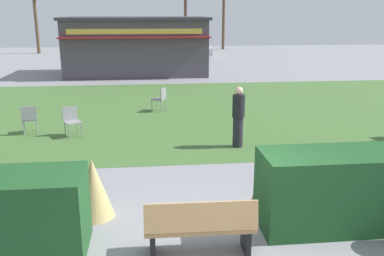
{
  "coord_description": "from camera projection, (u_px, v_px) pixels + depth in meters",
  "views": [
    {
      "loc": [
        -1.09,
        -5.82,
        3.67
      ],
      "look_at": [
        -0.13,
        3.01,
        1.2
      ],
      "focal_mm": 39.7,
      "sensor_mm": 36.0,
      "label": 1
    }
  ],
  "objects": [
    {
      "name": "park_bench",
      "position": [
        200.0,
        227.0,
        6.47
      ],
      "size": [
        1.71,
        0.56,
        0.95
      ],
      "color": "tan",
      "rests_on": "ground_plane"
    },
    {
      "name": "person_strolling",
      "position": [
        238.0,
        117.0,
        11.61
      ],
      "size": [
        0.34,
        0.34,
        1.69
      ],
      "rotation": [
        0.0,
        0.0,
        0.29
      ],
      "color": "#23232D",
      "rests_on": "ground_plane"
    },
    {
      "name": "ornamental_grass_behind_right",
      "position": [
        266.0,
        180.0,
        8.01
      ],
      "size": [
        0.61,
        0.61,
        1.15
      ],
      "primitive_type": "cone",
      "color": "tan",
      "rests_on": "ground_plane"
    },
    {
      "name": "food_kiosk",
      "position": [
        136.0,
        46.0,
        25.05
      ],
      "size": [
        8.35,
        4.81,
        3.31
      ],
      "color": "#47424C",
      "rests_on": "ground_plane"
    },
    {
      "name": "cafe_chair_center",
      "position": [
        29.0,
        117.0,
        12.92
      ],
      "size": [
        0.53,
        0.53,
        0.89
      ],
      "color": "gray",
      "rests_on": "ground_plane"
    },
    {
      "name": "lawn_patch",
      "position": [
        176.0,
        110.0,
        16.19
      ],
      "size": [
        36.0,
        12.0,
        0.01
      ],
      "primitive_type": "cube",
      "color": "#446B33",
      "rests_on": "ground_plane"
    },
    {
      "name": "parked_car_west_slot",
      "position": [
        116.0,
        51.0,
        32.92
      ],
      "size": [
        4.26,
        2.17,
        1.2
      ],
      "color": "navy",
      "rests_on": "ground_plane"
    },
    {
      "name": "cafe_chair_east",
      "position": [
        72.0,
        119.0,
        12.71
      ],
      "size": [
        0.6,
        0.6,
        0.89
      ],
      "color": "gray",
      "rests_on": "ground_plane"
    },
    {
      "name": "ornamental_grass_behind_left",
      "position": [
        93.0,
        188.0,
        7.7
      ],
      "size": [
        0.73,
        0.73,
        1.11
      ],
      "primitive_type": "cone",
      "color": "tan",
      "rests_on": "ground_plane"
    },
    {
      "name": "ground_plane",
      "position": [
        221.0,
        252.0,
        6.67
      ],
      "size": [
        80.0,
        80.0,
        0.0
      ],
      "primitive_type": "plane",
      "color": "gray"
    },
    {
      "name": "parked_car_center_slot",
      "position": [
        185.0,
        50.0,
        33.48
      ],
      "size": [
        4.32,
        2.28,
        1.2
      ],
      "color": "silver",
      "rests_on": "ground_plane"
    },
    {
      "name": "hedge_right",
      "position": [
        336.0,
        190.0,
        7.32
      ],
      "size": [
        2.64,
        1.1,
        1.36
      ],
      "primitive_type": "cube",
      "color": "#1E4C23",
      "rests_on": "ground_plane"
    },
    {
      "name": "cafe_chair_west",
      "position": [
        161.0,
        97.0,
        15.87
      ],
      "size": [
        0.59,
        0.59,
        0.89
      ],
      "color": "gray",
      "rests_on": "ground_plane"
    },
    {
      "name": "hedge_left",
      "position": [
        6.0,
        215.0,
        6.5
      ],
      "size": [
        2.39,
        1.1,
        1.29
      ],
      "primitive_type": "cube",
      "color": "#1E4C23",
      "rests_on": "ground_plane"
    }
  ]
}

